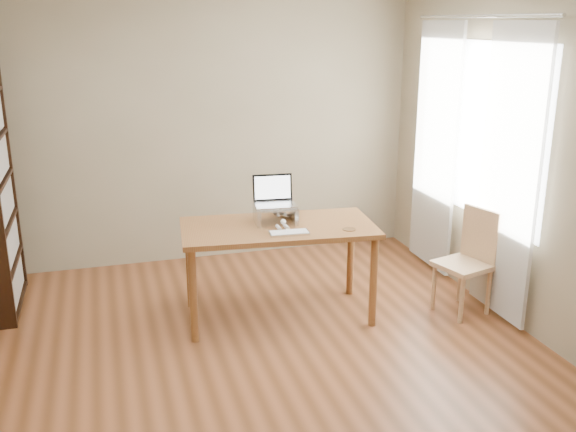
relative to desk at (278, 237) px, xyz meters
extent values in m
cube|color=#583017|center=(-0.28, -0.76, -0.67)|extent=(4.00, 4.50, 0.02)
cube|color=#7B6E52|center=(-0.28, 1.50, 0.64)|extent=(4.00, 0.02, 2.60)
cube|color=#7B6E52|center=(-0.28, -3.02, 0.64)|extent=(4.00, 0.02, 2.60)
cube|color=#7B6E52|center=(1.73, -0.76, 0.64)|extent=(0.02, 4.50, 2.60)
cube|color=white|center=(1.70, 0.04, 0.74)|extent=(0.01, 1.80, 1.40)
cube|color=black|center=(-2.12, 0.79, -0.63)|extent=(0.30, 0.84, 0.02)
cube|color=black|center=(-2.09, 0.79, -0.46)|extent=(0.20, 0.78, 0.28)
cube|color=silver|center=(1.64, -0.51, 0.49)|extent=(0.03, 0.70, 2.20)
cube|color=silver|center=(1.64, 0.59, 0.49)|extent=(0.03, 0.70, 2.20)
cylinder|color=silver|center=(1.64, 0.04, 1.62)|extent=(0.03, 1.90, 0.03)
cube|color=brown|center=(0.00, 0.00, 0.07)|extent=(1.53, 0.87, 0.04)
cylinder|color=brown|center=(-0.67, 0.31, -0.30)|extent=(0.06, 0.06, 0.71)
cylinder|color=brown|center=(0.67, 0.31, -0.30)|extent=(0.06, 0.06, 0.71)
cylinder|color=brown|center=(-0.67, -0.31, -0.30)|extent=(0.06, 0.06, 0.71)
cylinder|color=brown|center=(0.67, -0.31, -0.30)|extent=(0.06, 0.06, 0.71)
cube|color=silver|center=(-0.14, 0.08, 0.15)|extent=(0.03, 0.25, 0.12)
cube|color=silver|center=(0.15, 0.08, 0.15)|extent=(0.03, 0.25, 0.12)
cube|color=silver|center=(0.00, 0.08, 0.22)|extent=(0.32, 0.25, 0.01)
cube|color=silver|center=(0.00, 0.08, 0.23)|extent=(0.33, 0.25, 0.02)
cube|color=black|center=(0.00, 0.21, 0.34)|extent=(0.31, 0.08, 0.21)
cube|color=white|center=(0.00, 0.20, 0.34)|extent=(0.28, 0.06, 0.17)
cube|color=silver|center=(0.02, -0.22, 0.10)|extent=(0.30, 0.15, 0.02)
cube|color=silver|center=(0.02, -0.22, 0.11)|extent=(0.28, 0.13, 0.00)
cylinder|color=brown|center=(0.48, -0.25, 0.09)|extent=(0.10, 0.10, 0.01)
ellipsoid|color=#3F3B31|center=(0.00, 0.11, 0.15)|extent=(0.16, 0.35, 0.12)
ellipsoid|color=#3F3B31|center=(0.00, 0.22, 0.15)|extent=(0.14, 0.15, 0.11)
ellipsoid|color=#3F3B31|center=(0.00, -0.08, 0.17)|extent=(0.09, 0.09, 0.08)
ellipsoid|color=white|center=(0.00, -0.04, 0.14)|extent=(0.08, 0.08, 0.07)
sphere|color=white|center=(0.00, -0.11, 0.16)|extent=(0.04, 0.04, 0.04)
cone|color=#3F3B31|center=(-0.02, -0.07, 0.21)|extent=(0.03, 0.04, 0.04)
cone|color=#3F3B31|center=(0.03, -0.07, 0.21)|extent=(0.03, 0.04, 0.04)
cylinder|color=white|center=(-0.03, -0.09, 0.11)|extent=(0.03, 0.08, 0.03)
cylinder|color=white|center=(0.03, -0.09, 0.11)|extent=(0.03, 0.08, 0.03)
cylinder|color=#3F3B31|center=(0.09, 0.24, 0.11)|extent=(0.12, 0.19, 0.03)
cube|color=tan|center=(1.42, -0.35, -0.26)|extent=(0.46, 0.46, 0.04)
cylinder|color=tan|center=(1.27, -0.50, -0.46)|extent=(0.04, 0.04, 0.40)
cylinder|color=tan|center=(1.57, -0.50, -0.46)|extent=(0.04, 0.04, 0.40)
cylinder|color=tan|center=(1.27, -0.20, -0.46)|extent=(0.04, 0.04, 0.40)
cylinder|color=tan|center=(1.57, -0.20, -0.46)|extent=(0.04, 0.04, 0.40)
cube|color=tan|center=(1.58, -0.35, -0.04)|extent=(0.12, 0.35, 0.44)
camera|label=1|loc=(-1.25, -4.48, 1.59)|focal=40.00mm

